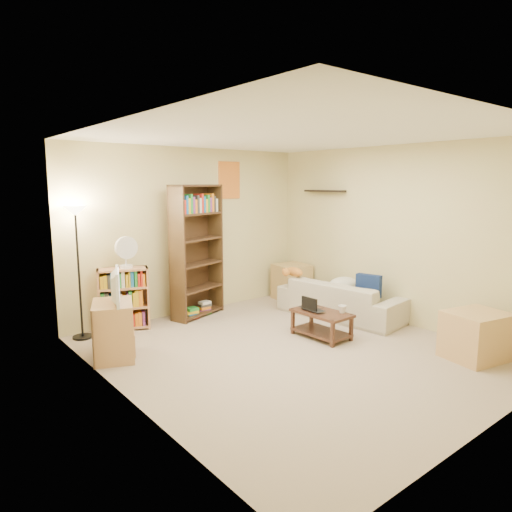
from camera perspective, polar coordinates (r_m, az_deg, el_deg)
name	(u,v)px	position (r m, az deg, el deg)	size (l,w,h in m)	color
room	(293,214)	(5.19, 4.68, 5.20)	(4.50, 4.54, 2.52)	tan
sofa	(341,299)	(6.91, 10.52, -5.30)	(0.97, 1.95, 0.55)	#B8AC99
navy_pillow	(369,286)	(6.73, 13.89, -3.63)	(0.36, 0.11, 0.32)	navy
cream_blanket	(343,284)	(7.00, 10.86, -3.48)	(0.50, 0.36, 0.22)	beige
tabby_cat	(293,272)	(7.06, 4.62, -1.99)	(0.43, 0.20, 0.15)	orange
coffee_table	(321,322)	(6.00, 8.18, -8.13)	(0.45, 0.78, 0.34)	#45271A
laptop	(315,309)	(6.01, 7.39, -6.59)	(0.27, 0.39, 0.03)	black
laptop_screen	(309,304)	(5.91, 6.68, -5.97)	(0.01, 0.26, 0.17)	white
mug	(342,309)	(5.93, 10.73, -6.55)	(0.13, 0.13, 0.10)	white
tv_remote	(311,306)	(6.18, 6.93, -6.20)	(0.04, 0.14, 0.02)	black
tv_stand	(114,330)	(5.48, -17.38, -8.85)	(0.43, 0.60, 0.65)	tan
television	(111,286)	(5.35, -17.64, -3.63)	(0.33, 0.63, 0.38)	black
tall_bookshelf	(197,248)	(6.77, -7.39, 1.03)	(0.93, 0.55, 1.95)	#49341C
short_bookshelf	(124,299)	(6.45, -16.20, -5.18)	(0.71, 0.48, 0.85)	tan
desk_fan	(126,251)	(6.30, -15.92, 0.60)	(0.30, 0.17, 0.43)	white
floor_lamp	(76,233)	(6.10, -21.53, 2.66)	(0.29, 0.29, 1.70)	black
side_table	(292,282)	(7.86, 4.47, -3.23)	(0.53, 0.53, 0.60)	#DBBA6A
end_cabinet	(476,335)	(5.80, 25.82, -8.93)	(0.65, 0.54, 0.54)	tan
book_stacks	(199,310)	(6.94, -7.15, -6.71)	(0.47, 0.24, 0.20)	red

